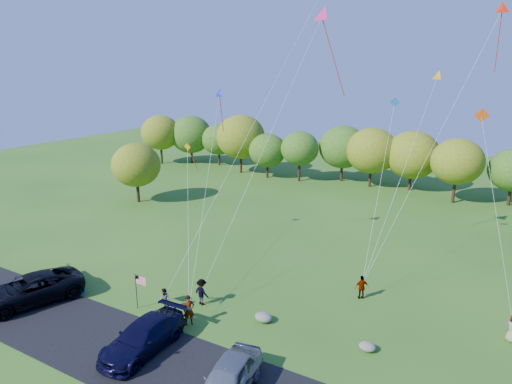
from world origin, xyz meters
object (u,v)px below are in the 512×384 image
at_px(flyer_d, 362,287).
at_px(park_bench, 73,271).
at_px(minivan_dark, 30,290).
at_px(minivan_navy, 143,337).
at_px(flyer_a, 189,310).
at_px(trash_barrel, 80,286).
at_px(flyer_b, 165,300).
at_px(minivan_silver, 228,379).
at_px(flyer_c, 202,292).

height_order(flyer_d, park_bench, flyer_d).
xyz_separation_m(minivan_dark, minivan_navy, (10.30, -0.23, -0.11)).
distance_m(flyer_a, trash_barrel, 9.28).
xyz_separation_m(flyer_d, trash_barrel, (-17.39, -9.00, -0.40)).
bearing_deg(park_bench, trash_barrel, -13.66).
bearing_deg(flyer_d, minivan_navy, 16.63).
height_order(minivan_dark, minivan_navy, minivan_dark).
distance_m(minivan_navy, flyer_d, 14.73).
distance_m(flyer_b, trash_barrel, 6.93).
xyz_separation_m(flyer_a, flyer_d, (8.14, 8.50, -0.13)).
relative_size(flyer_b, flyer_d, 0.91).
distance_m(minivan_navy, minivan_silver, 6.07).
relative_size(minivan_silver, park_bench, 3.16).
xyz_separation_m(minivan_dark, flyer_d, (18.93, 11.71, -0.15)).
height_order(minivan_dark, minivan_silver, minivan_dark).
height_order(flyer_b, flyer_d, flyer_d).
bearing_deg(flyer_d, minivan_silver, 40.83).
height_order(minivan_navy, park_bench, minivan_navy).
bearing_deg(minivan_silver, minivan_navy, 166.02).
bearing_deg(minivan_navy, flyer_d, 52.43).
height_order(minivan_dark, trash_barrel, minivan_dark).
bearing_deg(park_bench, flyer_b, 13.04).
distance_m(flyer_a, flyer_d, 11.77).
distance_m(flyer_c, park_bench, 10.95).
xyz_separation_m(flyer_a, flyer_c, (-0.80, 2.37, -0.06)).
distance_m(minivan_silver, park_bench, 17.84).
relative_size(flyer_a, flyer_c, 1.07).
distance_m(minivan_navy, trash_barrel, 9.25).
bearing_deg(flyer_b, minivan_navy, -44.20).
relative_size(minivan_navy, flyer_b, 3.72).
relative_size(minivan_dark, park_bench, 4.16).
xyz_separation_m(minivan_silver, park_bench, (-17.18, 4.81, -0.44)).
relative_size(flyer_a, flyer_b, 1.26).
distance_m(flyer_c, flyer_d, 10.84).
xyz_separation_m(flyer_b, flyer_d, (10.55, 7.97, 0.07)).
bearing_deg(minivan_silver, flyer_b, 141.82).
distance_m(minivan_navy, flyer_c, 5.83).
relative_size(minivan_silver, flyer_b, 3.32).
bearing_deg(park_bench, flyer_a, 10.74).
relative_size(minivan_dark, flyer_d, 4.00).
bearing_deg(flyer_a, flyer_c, 58.86).
bearing_deg(flyer_a, minivan_silver, -85.79).
relative_size(minivan_navy, trash_barrel, 6.52).
height_order(minivan_silver, flyer_b, minivan_silver).
bearing_deg(trash_barrel, minivan_dark, -119.57).
xyz_separation_m(minivan_navy, trash_barrel, (-8.76, 2.94, -0.45)).
distance_m(minivan_dark, minivan_navy, 10.30).
bearing_deg(minivan_silver, flyer_a, 135.64).
distance_m(minivan_silver, flyer_b, 9.18).
distance_m(minivan_silver, flyer_c, 9.03).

